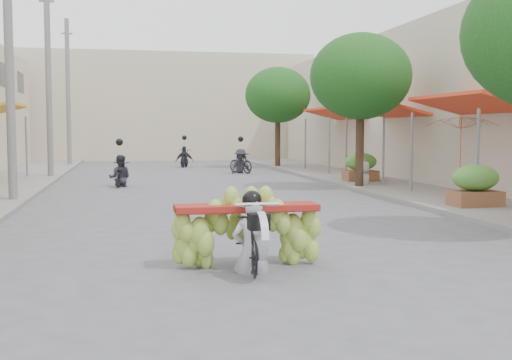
% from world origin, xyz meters
% --- Properties ---
extents(ground, '(120.00, 120.00, 0.00)m').
position_xyz_m(ground, '(0.00, 0.00, 0.00)').
color(ground, '#5D5D63').
rests_on(ground, ground).
extents(sidewalk_right, '(4.00, 60.00, 0.12)m').
position_xyz_m(sidewalk_right, '(7.00, 15.00, 0.06)').
color(sidewalk_right, gray).
rests_on(sidewalk_right, ground).
extents(far_building, '(20.00, 6.00, 7.00)m').
position_xyz_m(far_building, '(0.00, 38.00, 3.50)').
color(far_building, beige).
rests_on(far_building, ground).
extents(utility_pole_mid, '(0.60, 0.24, 8.00)m').
position_xyz_m(utility_pole_mid, '(-5.40, 12.00, 4.03)').
color(utility_pole_mid, slate).
rests_on(utility_pole_mid, ground).
extents(utility_pole_far, '(0.60, 0.24, 8.00)m').
position_xyz_m(utility_pole_far, '(-5.40, 21.00, 4.03)').
color(utility_pole_far, slate).
rests_on(utility_pole_far, ground).
extents(utility_pole_back, '(0.60, 0.24, 8.00)m').
position_xyz_m(utility_pole_back, '(-5.40, 30.00, 4.03)').
color(utility_pole_back, slate).
rests_on(utility_pole_back, ground).
extents(street_tree_mid, '(3.40, 3.40, 5.25)m').
position_xyz_m(street_tree_mid, '(5.40, 14.00, 3.78)').
color(street_tree_mid, '#3A2719').
rests_on(street_tree_mid, ground).
extents(street_tree_far, '(3.40, 3.40, 5.25)m').
position_xyz_m(street_tree_far, '(5.40, 26.00, 3.78)').
color(street_tree_far, '#3A2719').
rests_on(street_tree_far, ground).
extents(produce_crate_mid, '(1.20, 0.88, 1.16)m').
position_xyz_m(produce_crate_mid, '(6.20, 8.00, 0.71)').
color(produce_crate_mid, brown).
rests_on(produce_crate_mid, ground).
extents(produce_crate_far, '(1.20, 0.88, 1.16)m').
position_xyz_m(produce_crate_far, '(6.20, 16.00, 0.71)').
color(produce_crate_far, brown).
rests_on(produce_crate_far, ground).
extents(banana_motorbike, '(2.20, 1.76, 1.95)m').
position_xyz_m(banana_motorbike, '(-0.59, 2.53, 0.67)').
color(banana_motorbike, black).
rests_on(banana_motorbike, ground).
extents(market_umbrella, '(2.30, 2.30, 1.66)m').
position_xyz_m(market_umbrella, '(6.00, 8.33, 2.43)').
color(market_umbrella, '#A93616').
rests_on(market_umbrella, ground).
extents(pedestrian, '(0.90, 0.90, 1.62)m').
position_xyz_m(pedestrian, '(5.78, 14.59, 0.93)').
color(pedestrian, silver).
rests_on(pedestrian, ground).
extents(bg_motorbike_a, '(0.85, 1.57, 1.95)m').
position_xyz_m(bg_motorbike_a, '(-2.57, 16.64, 0.76)').
color(bg_motorbike_a, black).
rests_on(bg_motorbike_a, ground).
extents(bg_motorbike_b, '(1.19, 1.67, 1.95)m').
position_xyz_m(bg_motorbike_b, '(2.84, 22.57, 0.85)').
color(bg_motorbike_b, black).
rests_on(bg_motorbike_b, ground).
extents(bg_motorbike_c, '(1.05, 1.75, 1.95)m').
position_xyz_m(bg_motorbike_c, '(0.72, 27.96, 0.79)').
color(bg_motorbike_c, black).
rests_on(bg_motorbike_c, ground).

